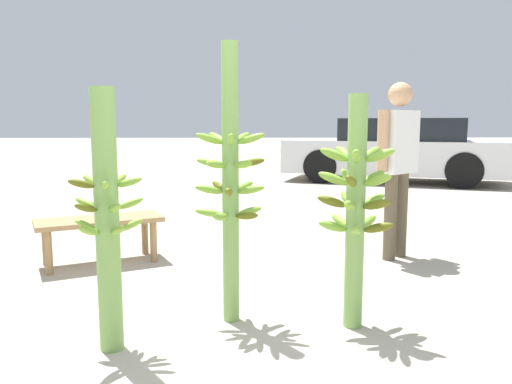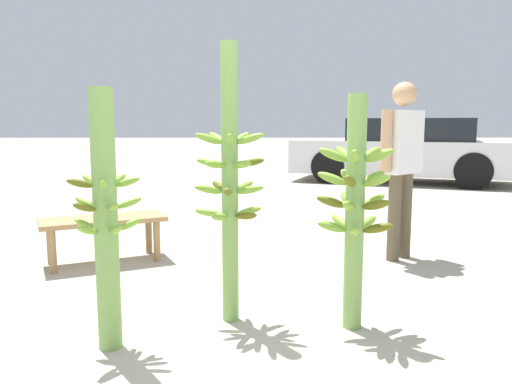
# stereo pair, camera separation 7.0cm
# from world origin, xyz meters

# --- Properties ---
(ground_plane) EXTENTS (80.00, 80.00, 0.00)m
(ground_plane) POSITION_xyz_m (0.00, 0.00, 0.00)
(ground_plane) COLOR #A89E8C
(banana_stalk_left) EXTENTS (0.39, 0.39, 1.40)m
(banana_stalk_left) POSITION_xyz_m (-0.61, 0.10, 0.71)
(banana_stalk_left) COLOR #7AA851
(banana_stalk_left) RESTS_ON ground_plane
(banana_stalk_center) EXTENTS (0.44, 0.44, 1.68)m
(banana_stalk_center) POSITION_xyz_m (0.03, 0.48, 0.86)
(banana_stalk_center) COLOR #7AA851
(banana_stalk_center) RESTS_ON ground_plane
(banana_stalk_right) EXTENTS (0.45, 0.46, 1.38)m
(banana_stalk_right) POSITION_xyz_m (0.76, 0.35, 0.74)
(banana_stalk_right) COLOR #7AA851
(banana_stalk_right) RESTS_ON ground_plane
(vendor_person) EXTENTS (0.51, 0.45, 1.57)m
(vendor_person) POSITION_xyz_m (1.49, 1.87, 0.94)
(vendor_person) COLOR brown
(vendor_person) RESTS_ON ground_plane
(market_bench) EXTENTS (1.13, 0.82, 0.40)m
(market_bench) POSITION_xyz_m (-1.12, 1.78, 0.34)
(market_bench) COLOR #99754C
(market_bench) RESTS_ON ground_plane
(parked_car) EXTENTS (4.70, 3.19, 1.31)m
(parked_car) POSITION_xyz_m (3.36, 7.81, 0.65)
(parked_car) COLOR silver
(parked_car) RESTS_ON ground_plane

